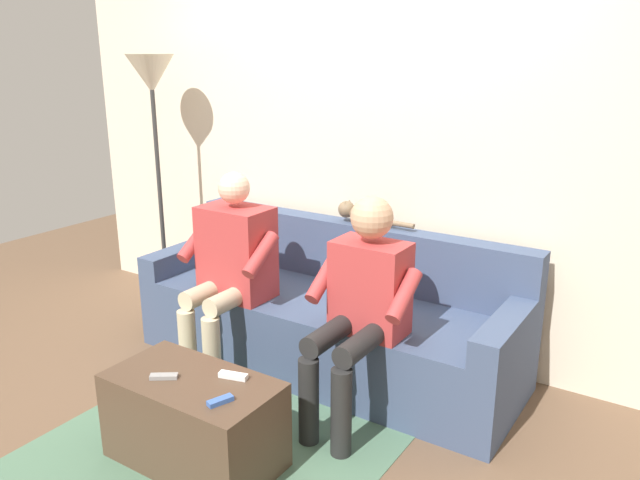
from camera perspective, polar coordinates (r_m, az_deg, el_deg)
ground_plane at (r=3.38m, az=-5.89°, el=-15.68°), size 8.00×8.00×0.00m
back_wall at (r=3.86m, az=4.67°, el=10.22°), size 4.80×0.06×2.74m
couch at (r=3.76m, az=0.85°, el=-7.19°), size 2.28×0.79×0.81m
coffee_table at (r=3.00m, az=-11.36°, el=-15.80°), size 0.78×0.42×0.42m
person_left_seated at (r=3.09m, az=3.82°, el=-5.42°), size 0.52×0.58×1.15m
person_right_seated at (r=3.60m, az=-8.13°, el=-1.97°), size 0.56×0.52×1.17m
cat_on_backrest at (r=3.75m, az=4.15°, el=2.35°), size 0.50×0.13×0.13m
remote_white at (r=2.87m, az=-7.90°, el=-12.12°), size 0.14×0.07×0.02m
remote_gray at (r=2.92m, az=-14.01°, el=-11.94°), size 0.12×0.10×0.02m
remote_blue at (r=2.69m, az=-9.05°, el=-14.24°), size 0.07×0.12×0.02m
floor_rug at (r=3.20m, az=-9.19°, el=-17.78°), size 1.54×1.77×0.01m
floor_lamp at (r=4.43m, az=-15.01°, el=12.93°), size 0.32×0.32×1.79m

